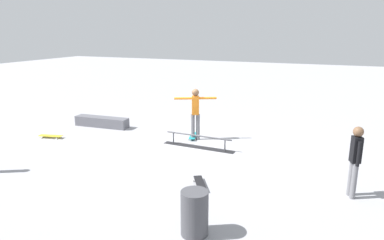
# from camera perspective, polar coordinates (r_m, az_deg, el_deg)

# --- Properties ---
(ground_plane) EXTENTS (60.00, 60.00, 0.00)m
(ground_plane) POSITION_cam_1_polar(r_m,az_deg,el_deg) (11.16, -0.99, -3.97)
(ground_plane) COLOR #9E9EA3
(grind_rail) EXTENTS (2.35, 0.35, 0.40)m
(grind_rail) POSITION_cam_1_polar(r_m,az_deg,el_deg) (10.79, 1.03, -3.64)
(grind_rail) COLOR black
(grind_rail) RESTS_ON ground_plane
(skate_ledge) EXTENTS (2.12, 0.58, 0.37)m
(skate_ledge) POSITION_cam_1_polar(r_m,az_deg,el_deg) (13.55, -14.53, -0.29)
(skate_ledge) COLOR #595960
(skate_ledge) RESTS_ON ground_plane
(skater_main) EXTENTS (1.27, 0.68, 1.71)m
(skater_main) POSITION_cam_1_polar(r_m,az_deg,el_deg) (11.36, 0.56, 1.57)
(skater_main) COLOR slate
(skater_main) RESTS_ON ground_plane
(skateboard_main) EXTENTS (0.41, 0.82, 0.09)m
(skateboard_main) POSITION_cam_1_polar(r_m,az_deg,el_deg) (11.77, 0.18, -2.59)
(skateboard_main) COLOR teal
(skateboard_main) RESTS_ON ground_plane
(bystander_black_shirt) EXTENTS (0.25, 0.36, 1.59)m
(bystander_black_shirt) POSITION_cam_1_polar(r_m,az_deg,el_deg) (8.21, 25.14, -5.65)
(bystander_black_shirt) COLOR slate
(bystander_black_shirt) RESTS_ON ground_plane
(loose_skateboard_black) EXTENTS (0.58, 0.79, 0.09)m
(loose_skateboard_black) POSITION_cam_1_polar(r_m,az_deg,el_deg) (8.26, 1.31, -10.26)
(loose_skateboard_black) COLOR black
(loose_skateboard_black) RESTS_ON ground_plane
(loose_skateboard_yellow) EXTENTS (0.82, 0.40, 0.09)m
(loose_skateboard_yellow) POSITION_cam_1_polar(r_m,az_deg,el_deg) (12.69, -22.13, -2.42)
(loose_skateboard_yellow) COLOR yellow
(loose_skateboard_yellow) RESTS_ON ground_plane
(trash_bin) EXTENTS (0.49, 0.49, 0.82)m
(trash_bin) POSITION_cam_1_polar(r_m,az_deg,el_deg) (6.34, 0.41, -14.97)
(trash_bin) COLOR #47474C
(trash_bin) RESTS_ON ground_plane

